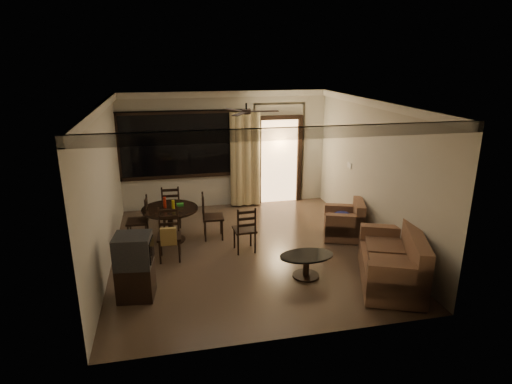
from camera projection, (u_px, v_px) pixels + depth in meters
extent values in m
plane|color=#7F6651|center=(247.00, 250.00, 8.23)|extent=(5.50, 5.50, 0.00)
plane|color=beige|center=(225.00, 150.00, 10.37)|extent=(5.00, 0.00, 5.00)
plane|color=beige|center=(289.00, 242.00, 5.24)|extent=(5.00, 0.00, 5.00)
plane|color=beige|center=(103.00, 189.00, 7.30)|extent=(0.00, 5.50, 5.50)
plane|color=beige|center=(373.00, 173.00, 8.31)|extent=(0.00, 5.50, 5.50)
plane|color=white|center=(246.00, 103.00, 7.38)|extent=(5.50, 5.50, 0.00)
cube|color=black|center=(179.00, 145.00, 10.07)|extent=(2.70, 0.04, 1.45)
cylinder|color=black|center=(182.00, 111.00, 9.76)|extent=(3.20, 0.03, 0.03)
cube|color=#FFC684|center=(279.00, 162.00, 10.70)|extent=(0.91, 0.03, 2.08)
cube|color=white|center=(349.00, 165.00, 9.31)|extent=(0.02, 0.18, 0.12)
cylinder|color=black|center=(246.00, 106.00, 7.40)|extent=(0.03, 0.03, 0.12)
cylinder|color=black|center=(246.00, 112.00, 7.43)|extent=(0.16, 0.16, 0.08)
cylinder|color=black|center=(170.00, 209.00, 8.48)|extent=(1.11, 1.11, 0.04)
cylinder|color=black|center=(171.00, 225.00, 8.58)|extent=(0.11, 0.11, 0.65)
cylinder|color=black|center=(172.00, 240.00, 8.68)|extent=(0.56, 0.56, 0.03)
cylinder|color=maroon|center=(165.00, 202.00, 8.47)|extent=(0.06, 0.06, 0.22)
cylinder|color=#AE9912|center=(173.00, 204.00, 8.41)|extent=(0.06, 0.06, 0.18)
cube|color=#257C25|center=(180.00, 205.00, 8.60)|extent=(0.14, 0.10, 0.05)
cube|color=black|center=(138.00, 221.00, 8.46)|extent=(0.44, 0.44, 0.04)
cube|color=black|center=(213.00, 217.00, 8.68)|extent=(0.44, 0.44, 0.04)
cube|color=black|center=(169.00, 237.00, 7.75)|extent=(0.44, 0.44, 0.04)
cube|color=tan|center=(168.00, 237.00, 7.50)|extent=(0.28, 0.09, 0.32)
cube|color=black|center=(171.00, 206.00, 9.30)|extent=(0.44, 0.44, 0.04)
cube|color=black|center=(136.00, 281.00, 6.57)|extent=(0.59, 0.55, 0.55)
cube|color=black|center=(133.00, 250.00, 6.41)|extent=(0.59, 0.55, 0.49)
cube|color=black|center=(152.00, 250.00, 6.43)|extent=(0.07, 0.39, 0.33)
cube|color=#442D1F|center=(390.00, 270.00, 6.99)|extent=(1.45, 1.90, 0.42)
cube|color=#442D1F|center=(414.00, 252.00, 6.83)|extent=(0.81, 1.65, 0.68)
cube|color=#442D1F|center=(398.00, 281.00, 6.22)|extent=(0.90, 0.50, 0.53)
cube|color=#442D1F|center=(385.00, 240.00, 7.63)|extent=(0.90, 0.50, 0.53)
cube|color=#442D1F|center=(388.00, 256.00, 6.92)|extent=(1.13, 1.60, 0.13)
cube|color=#442D1F|center=(343.00, 228.00, 8.78)|extent=(0.97, 0.97, 0.36)
cube|color=#442D1F|center=(359.00, 215.00, 8.65)|extent=(0.42, 0.78, 0.58)
cube|color=#442D1F|center=(345.00, 226.00, 8.44)|extent=(0.78, 0.41, 0.45)
cube|color=#442D1F|center=(343.00, 215.00, 9.01)|extent=(0.78, 0.41, 0.45)
cube|color=#442D1F|center=(341.00, 219.00, 8.72)|extent=(0.70, 0.73, 0.11)
ellipsoid|color=#131456|center=(342.00, 214.00, 8.69)|extent=(0.32, 0.27, 0.10)
ellipsoid|color=black|center=(307.00, 256.00, 7.15)|extent=(0.92, 0.55, 0.03)
cylinder|color=black|center=(306.00, 266.00, 7.20)|extent=(0.10, 0.10, 0.37)
cylinder|color=black|center=(306.00, 275.00, 7.26)|extent=(0.45, 0.45, 0.03)
cube|color=black|center=(244.00, 230.00, 8.10)|extent=(0.43, 0.43, 0.04)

